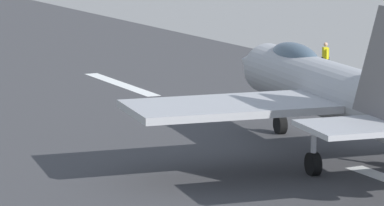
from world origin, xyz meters
name	(u,v)px	position (x,y,z in m)	size (l,w,h in m)	color
fighter_jet	(335,90)	(5.87, -0.02, 2.45)	(16.75, 15.24, 5.65)	#A0A1A5
crew_person	(325,58)	(22.86, -11.05, 0.84)	(0.66, 0.42, 1.68)	#1E2338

